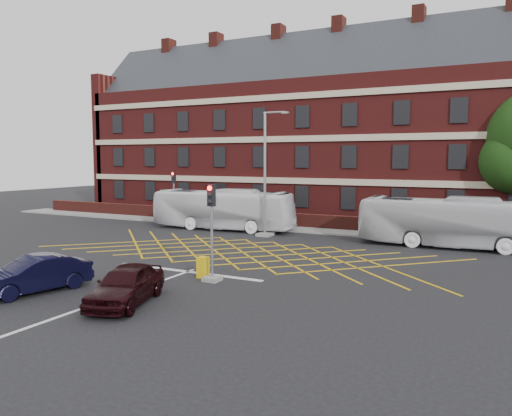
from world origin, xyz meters
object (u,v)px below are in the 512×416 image
at_px(traffic_light_near, 212,242).
at_px(traffic_light_far, 174,202).
at_px(bus_right, 452,222).
at_px(car_maroon, 126,284).
at_px(utility_cabinet, 203,267).
at_px(direction_signs, 167,206).
at_px(bus_left, 223,209).
at_px(car_navy, 34,275).
at_px(street_lamp, 266,195).

xyz_separation_m(traffic_light_near, traffic_light_far, (-13.17, 15.04, 0.00)).
distance_m(bus_right, traffic_light_far, 21.72).
xyz_separation_m(car_maroon, utility_cabinet, (0.30, 4.73, -0.26)).
distance_m(direction_signs, utility_cabinet, 20.48).
distance_m(traffic_light_near, direction_signs, 21.20).
bearing_deg(car_maroon, bus_left, 93.09).
bearing_deg(utility_cabinet, bus_left, 117.67).
relative_size(traffic_light_far, utility_cabinet, 4.48).
relative_size(car_maroon, utility_cabinet, 4.53).
xyz_separation_m(car_navy, utility_cabinet, (4.69, 5.21, -0.26)).
relative_size(direction_signs, utility_cabinet, 2.31).
height_order(traffic_light_far, utility_cabinet, traffic_light_far).
bearing_deg(utility_cabinet, traffic_light_near, -26.17).
distance_m(car_maroon, street_lamp, 17.20).
relative_size(car_navy, direction_signs, 2.03).
bearing_deg(street_lamp, car_maroon, -81.65).
bearing_deg(street_lamp, utility_cabinet, -77.13).
height_order(traffic_light_near, utility_cabinet, traffic_light_near).
distance_m(car_maroon, utility_cabinet, 4.75).
xyz_separation_m(street_lamp, direction_signs, (-10.82, 3.14, -1.52)).
distance_m(car_navy, traffic_light_near, 7.34).
bearing_deg(car_maroon, bus_right, 44.94).
height_order(street_lamp, utility_cabinet, street_lamp).
relative_size(car_navy, traffic_light_near, 1.04).
distance_m(bus_left, car_navy, 18.96).
bearing_deg(bus_right, street_lamp, 94.95).
relative_size(car_navy, car_maroon, 1.03).
bearing_deg(street_lamp, bus_right, 5.74).
xyz_separation_m(traffic_light_near, utility_cabinet, (-0.71, 0.35, -1.29)).
height_order(car_navy, utility_cabinet, car_navy).
xyz_separation_m(car_maroon, traffic_light_near, (1.00, 4.39, 1.03)).
xyz_separation_m(car_maroon, traffic_light_far, (-12.17, 19.43, 1.03)).
relative_size(traffic_light_far, direction_signs, 1.94).
bearing_deg(car_navy, traffic_light_near, 56.11).
bearing_deg(traffic_light_near, bus_left, 119.33).
bearing_deg(traffic_light_far, car_navy, -68.67).
xyz_separation_m(traffic_light_near, direction_signs, (-14.31, 15.64, -0.39)).
height_order(car_maroon, street_lamp, street_lamp).
relative_size(bus_right, utility_cabinet, 11.60).
distance_m(bus_right, street_lamp, 12.13).
height_order(traffic_light_near, traffic_light_far, same).
distance_m(car_navy, car_maroon, 4.42).
bearing_deg(car_maroon, street_lamp, 81.02).
bearing_deg(bus_left, bus_right, -94.19).
xyz_separation_m(bus_right, utility_cabinet, (-9.21, -13.36, -1.06)).
bearing_deg(bus_right, traffic_light_far, 85.67).
bearing_deg(traffic_light_near, car_maroon, -102.89).
bearing_deg(car_maroon, traffic_light_near, 59.77).
bearing_deg(bus_left, utility_cabinet, -155.77).
distance_m(bus_right, car_navy, 23.21).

